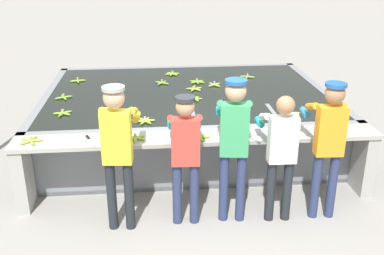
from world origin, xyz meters
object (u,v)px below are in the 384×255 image
Objects in this scene: banana_bunch_floating_6 at (145,121)px; banana_bunch_floating_8 at (214,85)px; worker_2 at (234,137)px; banana_bunch_floating_3 at (162,83)px; banana_bunch_floating_11 at (197,82)px; banana_bunch_floating_2 at (247,77)px; banana_bunch_ledge_0 at (135,138)px; banana_bunch_ledge_1 at (31,141)px; worker_0 at (117,144)px; knife_0 at (89,139)px; banana_bunch_floating_0 at (64,97)px; banana_bunch_floating_7 at (241,109)px; banana_bunch_floating_9 at (195,89)px; worker_3 at (281,148)px; knife_1 at (248,135)px; banana_bunch_ledge_2 at (199,137)px; banana_bunch_floating_5 at (193,99)px; banana_bunch_floating_1 at (63,113)px; banana_bunch_floating_10 at (291,113)px; banana_bunch_floating_12 at (172,74)px; worker_1 at (185,149)px; banana_bunch_floating_4 at (78,81)px; worker_4 at (329,138)px.

banana_bunch_floating_8 is (1.17, 1.62, 0.00)m from banana_bunch_floating_6.
banana_bunch_floating_3 is at bearing 104.15° from worker_2.
banana_bunch_floating_2 is at bearing 14.44° from banana_bunch_floating_11.
banana_bunch_ledge_0 is 1.24m from banana_bunch_ledge_1.
worker_0 reaches higher than knife_0.
banana_bunch_floating_6 is (1.26, -1.15, -0.00)m from banana_bunch_floating_0.
banana_bunch_floating_6 is at bearing -98.97° from banana_bunch_floating_3.
banana_bunch_floating_6 is 0.60m from banana_bunch_ledge_0.
banana_bunch_floating_7 is 1.02× the size of banana_bunch_floating_9.
worker_3 reaches higher than knife_1.
banana_bunch_floating_3 is (0.58, 2.92, -0.15)m from worker_0.
banana_bunch_ledge_2 is (-0.52, -2.26, 0.00)m from banana_bunch_floating_8.
banana_bunch_floating_6 is (-0.74, -0.89, 0.00)m from banana_bunch_floating_5.
banana_bunch_floating_7 is at bearing -1.65° from banana_bunch_floating_1.
banana_bunch_floating_9 is at bearing 106.61° from worker_3.
banana_bunch_floating_7 is 0.71m from banana_bunch_floating_10.
banana_bunch_floating_12 is at bearing 78.31° from banana_bunch_floating_6.
worker_1 is at bearing -123.29° from banana_bunch_floating_7.
banana_bunch_floating_9 is (-1.02, -0.66, -0.00)m from banana_bunch_floating_2.
banana_bunch_floating_11 and banana_bunch_floating_12 have the same top height.
banana_bunch_floating_0 is at bearing 123.32° from banana_bunch_ledge_0.
worker_3 is at bearing -73.11° from banana_bunch_floating_12.
banana_bunch_floating_10 reaches higher than knife_1.
banana_bunch_floating_4 and banana_bunch_floating_5 have the same top height.
banana_bunch_floating_4 is 1.13× the size of banana_bunch_floating_8.
banana_bunch_floating_4 reaches higher than knife_1.
worker_2 is 1.96m from banana_bunch_floating_5.
banana_bunch_floating_9 is at bearing 117.47° from worker_4.
worker_3 is at bearing -16.57° from banana_bunch_ledge_0.
banana_bunch_floating_2 and banana_bunch_floating_3 have the same top height.
banana_bunch_floating_4 is at bearing 130.66° from worker_3.
knife_1 is (1.95, -0.06, 0.00)m from knife_0.
banana_bunch_floating_9 is at bearing 85.63° from banana_bunch_ledge_2.
worker_1 is at bearing 178.87° from worker_4.
banana_bunch_ledge_0 and banana_bunch_ledge_2 have the same top height.
banana_bunch_floating_7 is 2.87m from banana_bunch_ledge_1.
worker_2 is 1.23m from banana_bunch_ledge_0.
banana_bunch_floating_3 is at bearing 142.04° from banana_bunch_floating_9.
banana_bunch_floating_12 is at bearing 10.55° from banana_bunch_floating_4.
worker_4 is 2.40m from banana_bunch_floating_5.
banana_bunch_floating_7 is at bearing 75.51° from worker_2.
banana_bunch_ledge_1 is 1.00× the size of banana_bunch_ledge_2.
banana_bunch_floating_5 and banana_bunch_floating_8 have the same top height.
banana_bunch_floating_1 is at bearing 149.84° from banana_bunch_ledge_2.
worker_0 is 0.76m from worker_1.
banana_bunch_floating_7 and banana_bunch_floating_9 have the same top height.
banana_bunch_floating_2 is at bearing 32.76° from banana_bunch_floating_9.
banana_bunch_floating_5 is 0.99× the size of banana_bunch_floating_6.
worker_4 is 0.97m from knife_1.
banana_bunch_floating_12 is 3.05m from banana_bunch_ledge_0.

